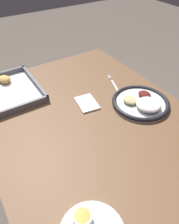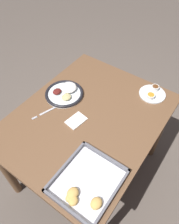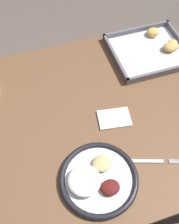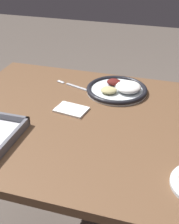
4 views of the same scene
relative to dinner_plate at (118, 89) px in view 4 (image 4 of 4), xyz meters
name	(u,v)px [view 4 (image 4 of 4)]	position (x,y,z in m)	size (l,w,h in m)	color
dining_table	(85,144)	(0.07, 0.24, -0.13)	(1.04, 0.83, 0.72)	brown
dinner_plate	(118,89)	(0.00, 0.00, 0.00)	(0.26, 0.26, 0.05)	silver
fork	(79,88)	(0.17, 0.01, -0.01)	(0.21, 0.08, 0.00)	#B2B2B7
napkin	(71,110)	(0.14, 0.20, -0.01)	(0.13, 0.10, 0.01)	white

